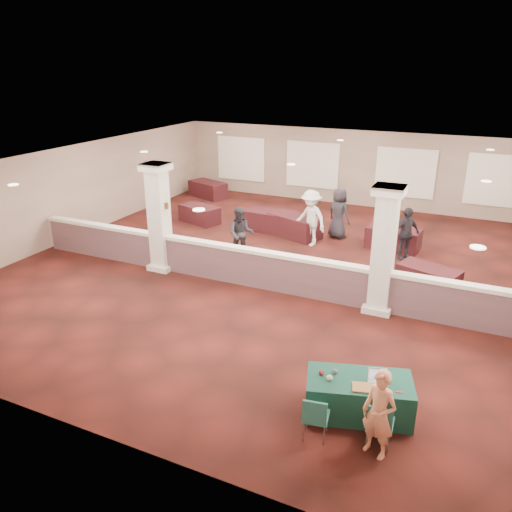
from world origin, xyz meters
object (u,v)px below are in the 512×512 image
at_px(woman, 379,414).
at_px(far_table_front_center, 295,226).
at_px(conf_chair_main, 380,422).
at_px(far_table_back_left, 208,189).
at_px(far_table_back_right, 393,238).
at_px(attendee_a, 241,234).
at_px(attendee_c, 405,234).
at_px(attendee_d, 339,213).
at_px(far_table_back_center, 269,221).
at_px(far_table_front_right, 428,278).
at_px(attendee_b, 311,218).
at_px(near_table, 359,396).
at_px(conf_chair_side, 315,415).
at_px(far_table_front_left, 199,214).

relative_size(woman, far_table_front_center, 0.81).
bearing_deg(conf_chair_main, far_table_back_left, 125.96).
distance_m(far_table_back_right, attendee_a, 5.18).
relative_size(attendee_c, attendee_d, 0.94).
height_order(woman, attendee_a, attendee_a).
bearing_deg(attendee_c, far_table_back_center, 124.02).
bearing_deg(woman, far_table_front_right, 110.23).
bearing_deg(far_table_front_right, attendee_b, 153.41).
distance_m(attendee_b, attendee_c, 3.12).
relative_size(near_table, attendee_a, 1.08).
relative_size(woman, attendee_c, 0.90).
relative_size(conf_chair_side, attendee_a, 0.49).
bearing_deg(far_table_back_right, attendee_c, -60.88).
relative_size(far_table_back_left, attendee_a, 1.05).
bearing_deg(far_table_back_right, near_table, -83.53).
bearing_deg(conf_chair_side, woman, -2.97).
distance_m(near_table, far_table_back_left, 15.71).
bearing_deg(attendee_b, far_table_front_right, -2.49).
distance_m(far_table_front_center, attendee_d, 1.62).
xyz_separation_m(woman, far_table_back_right, (-1.50, 9.67, -0.41)).
relative_size(woman, attendee_a, 0.90).
bearing_deg(attendee_c, attendee_b, 133.42).
distance_m(near_table, conf_chair_side, 1.08).
distance_m(far_table_front_left, far_table_back_center, 2.88).
bearing_deg(attendee_d, far_table_front_center, 45.16).
height_order(conf_chair_main, attendee_d, attendee_d).
height_order(woman, far_table_front_right, woman).
distance_m(near_table, attendee_d, 9.61).
height_order(conf_chair_main, conf_chair_side, conf_chair_main).
bearing_deg(far_table_front_left, attendee_b, -7.74).
bearing_deg(far_table_back_right, attendee_b, -162.22).
bearing_deg(woman, near_table, 140.39).
xyz_separation_m(far_table_back_left, far_table_back_center, (4.50, -3.30, 0.01)).
bearing_deg(attendee_a, attendee_d, 33.74).
bearing_deg(far_table_front_center, woman, -62.46).
distance_m(conf_chair_main, far_table_back_right, 9.63).
xyz_separation_m(conf_chair_side, attendee_c, (-0.02, 8.90, 0.36)).
bearing_deg(attendee_c, attendee_a, 158.42).
bearing_deg(attendee_b, attendee_c, 23.54).
distance_m(far_table_front_center, far_table_back_left, 6.57).
height_order(far_table_back_right, attendee_c, attendee_c).
distance_m(far_table_front_left, far_table_back_right, 7.38).
height_order(attendee_b, attendee_d, attendee_b).
xyz_separation_m(far_table_back_left, far_table_back_right, (9.00, -3.30, -0.01)).
xyz_separation_m(woman, attendee_d, (-3.49, 9.97, 0.13)).
bearing_deg(attendee_c, conf_chair_side, -135.87).
distance_m(woman, far_table_front_right, 6.79).
relative_size(far_table_front_center, attendee_c, 1.11).
height_order(far_table_front_right, attendee_d, attendee_d).
height_order(far_table_back_center, attendee_a, attendee_a).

